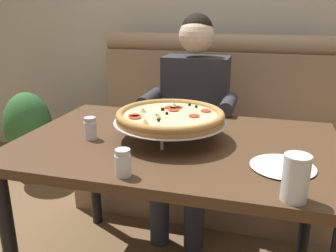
# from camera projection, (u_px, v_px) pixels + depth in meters

# --- Properties ---
(booth_bench) EXTENTS (1.67, 0.78, 1.13)m
(booth_bench) POSITION_uv_depth(u_px,v_px,m) (209.00, 144.00, 2.48)
(booth_bench) COLOR #937556
(booth_bench) RESTS_ON ground_plane
(dining_table) EXTENTS (1.37, 0.90, 0.75)m
(dining_table) POSITION_uv_depth(u_px,v_px,m) (177.00, 159.00, 1.56)
(dining_table) COLOR #4C331E
(dining_table) RESTS_ON ground_plane
(diner_main) EXTENTS (0.54, 0.64, 1.27)m
(diner_main) POSITION_uv_depth(u_px,v_px,m) (192.00, 110.00, 2.16)
(diner_main) COLOR #2D3342
(diner_main) RESTS_ON ground_plane
(pizza) EXTENTS (0.49, 0.49, 0.14)m
(pizza) POSITION_uv_depth(u_px,v_px,m) (170.00, 117.00, 1.52)
(pizza) COLOR silver
(pizza) RESTS_ON dining_table
(shaker_pepper_flakes) EXTENTS (0.05, 0.05, 0.10)m
(shaker_pepper_flakes) POSITION_uv_depth(u_px,v_px,m) (91.00, 130.00, 1.54)
(shaker_pepper_flakes) COLOR white
(shaker_pepper_flakes) RESTS_ON dining_table
(shaker_parmesan) EXTENTS (0.06, 0.06, 0.10)m
(shaker_parmesan) POSITION_uv_depth(u_px,v_px,m) (123.00, 165.00, 1.20)
(shaker_parmesan) COLOR white
(shaker_parmesan) RESTS_ON dining_table
(plate_near_left) EXTENTS (0.23, 0.23, 0.02)m
(plate_near_left) POSITION_uv_depth(u_px,v_px,m) (283.00, 165.00, 1.27)
(plate_near_left) COLOR white
(plate_near_left) RESTS_ON dining_table
(drinking_glass) EXTENTS (0.08, 0.08, 0.14)m
(drinking_glass) POSITION_uv_depth(u_px,v_px,m) (295.00, 181.00, 1.04)
(drinking_glass) COLOR silver
(drinking_glass) RESTS_ON dining_table
(potted_plant) EXTENTS (0.36, 0.36, 0.70)m
(potted_plant) POSITION_uv_depth(u_px,v_px,m) (29.00, 132.00, 2.76)
(potted_plant) COLOR brown
(potted_plant) RESTS_ON ground_plane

